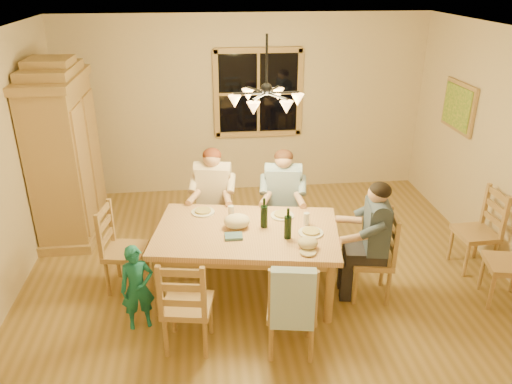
{
  "coord_description": "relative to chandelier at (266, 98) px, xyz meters",
  "views": [
    {
      "loc": [
        -0.64,
        -4.91,
        3.28
      ],
      "look_at": [
        -0.09,
        0.1,
        1.0
      ],
      "focal_mm": 35.0,
      "sensor_mm": 36.0,
      "label": 1
    }
  ],
  "objects": [
    {
      "name": "floor",
      "position": [
        0.0,
        0.0,
        -2.08
      ],
      "size": [
        5.5,
        5.5,
        0.0
      ],
      "primitive_type": "plane",
      "color": "olive",
      "rests_on": "ground"
    },
    {
      "name": "ceiling",
      "position": [
        0.0,
        0.0,
        0.62
      ],
      "size": [
        5.5,
        5.0,
        0.02
      ],
      "primitive_type": "cube",
      "color": "white",
      "rests_on": "wall_back"
    },
    {
      "name": "wall_back",
      "position": [
        0.0,
        2.5,
        -0.73
      ],
      "size": [
        5.5,
        0.02,
        2.7
      ],
      "primitive_type": "cube",
      "color": "beige",
      "rests_on": "floor"
    },
    {
      "name": "wall_right",
      "position": [
        2.75,
        0.0,
        -0.73
      ],
      "size": [
        0.02,
        5.0,
        2.7
      ],
      "primitive_type": "cube",
      "color": "beige",
      "rests_on": "floor"
    },
    {
      "name": "window",
      "position": [
        0.2,
        2.47,
        -0.53
      ],
      "size": [
        1.3,
        0.06,
        1.3
      ],
      "color": "black",
      "rests_on": "wall_back"
    },
    {
      "name": "painting",
      "position": [
        2.71,
        1.2,
        -0.48
      ],
      "size": [
        0.06,
        0.78,
        0.64
      ],
      "color": "olive",
      "rests_on": "wall_right"
    },
    {
      "name": "chandelier",
      "position": [
        0.0,
        0.0,
        0.0
      ],
      "size": [
        0.77,
        0.68,
        0.71
      ],
      "color": "black",
      "rests_on": "ceiling"
    },
    {
      "name": "armoire",
      "position": [
        -2.42,
        1.33,
        -1.02
      ],
      "size": [
        0.66,
        1.4,
        2.3
      ],
      "color": "olive",
      "rests_on": "floor"
    },
    {
      "name": "dining_table",
      "position": [
        -0.24,
        -0.32,
        -1.42
      ],
      "size": [
        2.08,
        1.47,
        0.76
      ],
      "rotation": [
        0.0,
        0.0,
        -0.17
      ],
      "color": "#B47C50",
      "rests_on": "floor"
    },
    {
      "name": "chair_far_left",
      "position": [
        -0.56,
        0.65,
        -1.77
      ],
      "size": [
        0.5,
        0.49,
        0.99
      ],
      "rotation": [
        0.0,
        0.0,
        2.97
      ],
      "color": "#A9874A",
      "rests_on": "floor"
    },
    {
      "name": "chair_far_right",
      "position": [
        0.28,
        0.5,
        -1.77
      ],
      "size": [
        0.5,
        0.49,
        0.99
      ],
      "rotation": [
        0.0,
        0.0,
        2.97
      ],
      "color": "#A9874A",
      "rests_on": "floor"
    },
    {
      "name": "chair_near_left",
      "position": [
        -0.86,
        -1.13,
        -1.77
      ],
      "size": [
        0.5,
        0.49,
        0.99
      ],
      "rotation": [
        0.0,
        0.0,
        -0.17
      ],
      "color": "#A9874A",
      "rests_on": "floor"
    },
    {
      "name": "chair_near_right",
      "position": [
        0.08,
        -1.29,
        -1.77
      ],
      "size": [
        0.5,
        0.49,
        0.99
      ],
      "rotation": [
        0.0,
        0.0,
        -0.17
      ],
      "color": "#A9874A",
      "rests_on": "floor"
    },
    {
      "name": "chair_end_left",
      "position": [
        -1.55,
        -0.1,
        -1.77
      ],
      "size": [
        0.49,
        0.5,
        0.99
      ],
      "rotation": [
        0.0,
        0.0,
        -1.74
      ],
      "color": "#A9874A",
      "rests_on": "floor"
    },
    {
      "name": "chair_end_right",
      "position": [
        1.07,
        -0.55,
        -1.77
      ],
      "size": [
        0.49,
        0.5,
        0.99
      ],
      "rotation": [
        0.0,
        0.0,
        1.4
      ],
      "color": "#A9874A",
      "rests_on": "floor"
    },
    {
      "name": "adult_woman",
      "position": [
        -0.56,
        0.65,
        -1.24
      ],
      "size": [
        0.44,
        0.48,
        0.87
      ],
      "rotation": [
        0.0,
        0.0,
        2.97
      ],
      "color": "beige",
      "rests_on": "floor"
    },
    {
      "name": "adult_plaid_man",
      "position": [
        0.28,
        0.5,
        -1.24
      ],
      "size": [
        0.44,
        0.48,
        0.87
      ],
      "rotation": [
        0.0,
        0.0,
        2.97
      ],
      "color": "#325E8B",
      "rests_on": "floor"
    },
    {
      "name": "adult_slate_man",
      "position": [
        1.07,
        -0.55,
        -1.24
      ],
      "size": [
        0.48,
        0.44,
        0.87
      ],
      "rotation": [
        0.0,
        0.0,
        1.4
      ],
      "color": "#38455A",
      "rests_on": "floor"
    },
    {
      "name": "towel",
      "position": [
        0.05,
        -1.48,
        -1.38
      ],
      "size": [
        0.39,
        0.16,
        0.58
      ],
      "primitive_type": "cube",
      "rotation": [
        0.0,
        0.0,
        -0.17
      ],
      "color": "#A7C5E2",
      "rests_on": "chair_near_right"
    },
    {
      "name": "wine_bottle_a",
      "position": [
        -0.05,
        -0.27,
        -1.15
      ],
      "size": [
        0.08,
        0.08,
        0.33
      ],
      "primitive_type": "cylinder",
      "color": "black",
      "rests_on": "dining_table"
    },
    {
      "name": "wine_bottle_b",
      "position": [
        0.16,
        -0.53,
        -1.15
      ],
      "size": [
        0.08,
        0.08,
        0.33
      ],
      "primitive_type": "cylinder",
      "color": "black",
      "rests_on": "dining_table"
    },
    {
      "name": "plate_woman",
      "position": [
        -0.69,
        0.13,
        -1.31
      ],
      "size": [
        0.26,
        0.26,
        0.02
      ],
      "primitive_type": "cylinder",
      "color": "white",
      "rests_on": "dining_table"
    },
    {
      "name": "plate_plaid",
      "position": [
        0.18,
        -0.06,
        -1.31
      ],
      "size": [
        0.26,
        0.26,
        0.02
      ],
      "primitive_type": "cylinder",
      "color": "white",
      "rests_on": "dining_table"
    },
    {
      "name": "plate_slate",
      "position": [
        0.41,
        -0.48,
        -1.31
      ],
      "size": [
        0.26,
        0.26,
        0.02
      ],
      "primitive_type": "cylinder",
      "color": "white",
      "rests_on": "dining_table"
    },
    {
      "name": "wine_glass_a",
      "position": [
        -0.38,
        -0.02,
        -1.25
      ],
      "size": [
        0.06,
        0.06,
        0.14
      ],
      "primitive_type": "cylinder",
      "color": "silver",
      "rests_on": "dining_table"
    },
    {
      "name": "wine_glass_b",
      "position": [
        0.4,
        -0.28,
        -1.25
      ],
      "size": [
        0.06,
        0.06,
        0.14
      ],
      "primitive_type": "cylinder",
      "color": "silver",
      "rests_on": "dining_table"
    },
    {
      "name": "cap",
      "position": [
        0.32,
        -0.75,
        -1.26
      ],
      "size": [
        0.2,
        0.2,
        0.11
      ],
      "primitive_type": "ellipsoid",
      "color": "tan",
      "rests_on": "dining_table"
    },
    {
      "name": "napkin",
      "position": [
        -0.39,
        -0.47,
        -1.3
      ],
      "size": [
        0.2,
        0.17,
        0.03
      ],
      "primitive_type": "cube",
      "rotation": [
        0.0,
        0.0,
        -0.17
      ],
      "color": "#466981",
      "rests_on": "dining_table"
    },
    {
      "name": "cloth_bundle",
      "position": [
        -0.34,
        -0.26,
        -1.24
      ],
      "size": [
        0.28,
        0.22,
        0.15
      ],
      "primitive_type": "ellipsoid",
      "color": "beige",
      "rests_on": "dining_table"
    },
    {
      "name": "child",
      "position": [
        -1.35,
        -0.8,
        -1.63
      ],
      "size": [
        0.37,
        0.28,
        0.9
      ],
      "primitive_type": "imported",
      "rotation": [
        0.0,
        0.0,
        0.22
      ],
      "color": "#18706B",
      "rests_on": "floor"
    },
    {
      "name": "chair_spare_front",
      "position": [
        2.45,
        -0.8,
        -1.77
      ],
      "size": [
        0.51,
        0.53,
        0.99
      ],
      "rotation": [
        0.0,
        0.0,
        1.33
      ],
      "color": "#A9874A",
      "rests_on": "floor"
    },
    {
      "name": "chair_spare_back",
      "position": [
        2.45,
        -0.14,
        -1.77
      ],
      "size": [
        0.44,
        0.46,
        0.99
      ],
      "rotation": [
        0.0,
        0.0,
        1.61
      ],
      "color": "#A9874A",
      "rests_on": "floor"
    }
  ]
}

